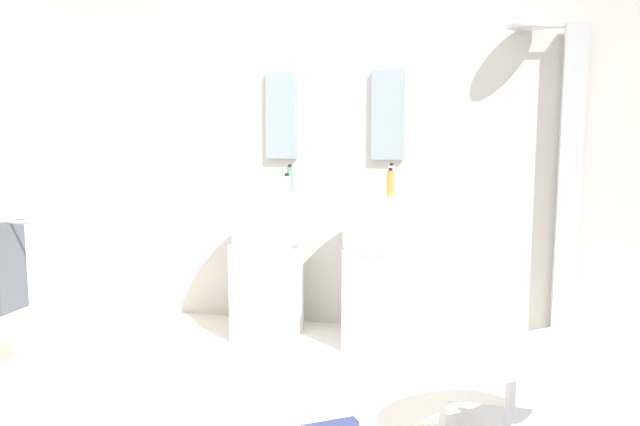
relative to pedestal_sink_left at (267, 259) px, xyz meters
The scene contains 13 objects.
ground_plane 1.40m from the pedestal_sink_left, 72.94° to the right, with size 4.80×3.60×0.04m, color silver.
rear_partition 0.96m from the pedestal_sink_left, 48.33° to the left, with size 4.80×0.10×2.60m, color beige.
pedestal_sink_left is the anchor object (origin of this frame).
pedestal_sink_right 0.75m from the pedestal_sink_left, ahead, with size 0.46×0.46×1.09m.
vanity_mirror_left 1.02m from the pedestal_sink_left, 90.00° to the left, with size 0.22×0.03×0.60m, color #8C9EA8.
vanity_mirror_right 1.27m from the pedestal_sink_left, 25.12° to the left, with size 0.22×0.03×0.60m, color #8C9EA8.
shower_column 2.01m from the pedestal_sink_left, ahead, with size 0.49×0.24×2.05m.
lounge_chair 1.93m from the pedestal_sink_left, 37.68° to the right, with size 1.10×1.10×0.65m.
towel_rack 1.58m from the pedestal_sink_left, 137.67° to the right, with size 0.37×0.22×0.95m.
soap_bottle_clear 0.54m from the pedestal_sink_left, 12.75° to the right, with size 0.05×0.05×0.13m.
soap_bottle_white 0.99m from the pedestal_sink_left, 11.13° to the left, with size 0.04×0.04×0.19m.
soap_bottle_green 0.57m from the pedestal_sink_left, 37.82° to the left, with size 0.04×0.04×0.17m.
soap_bottle_amber 1.00m from the pedestal_sink_left, ahead, with size 0.05×0.05×0.18m.
Camera 1 is at (0.95, -2.81, 1.42)m, focal length 36.07 mm.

